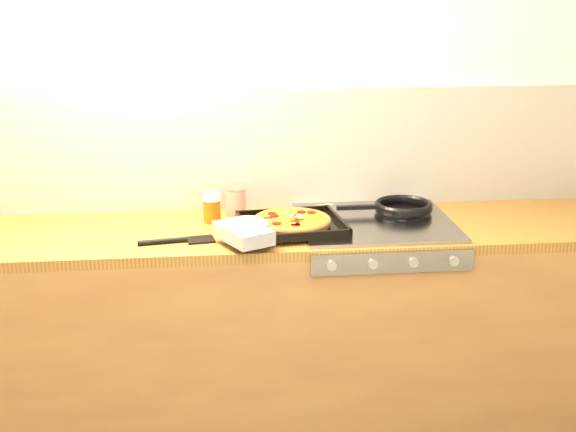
{
  "coord_description": "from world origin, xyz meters",
  "views": [
    {
      "loc": [
        -0.22,
        -1.87,
        1.85
      ],
      "look_at": [
        0.1,
        1.08,
        0.95
      ],
      "focal_mm": 50.0,
      "sensor_mm": 36.0,
      "label": 1
    }
  ],
  "objects": [
    {
      "name": "juice_glass",
      "position": [
        -0.19,
        1.2,
        0.96
      ],
      "size": [
        0.08,
        0.08,
        0.12
      ],
      "color": "#CE480C",
      "rests_on": "counter_run"
    },
    {
      "name": "counter_run",
      "position": [
        0.0,
        1.1,
        0.45
      ],
      "size": [
        3.2,
        0.62,
        0.9
      ],
      "color": "olive",
      "rests_on": "ground"
    },
    {
      "name": "black_spatula",
      "position": [
        -0.32,
        0.95,
        0.91
      ],
      "size": [
        0.29,
        0.1,
        0.02
      ],
      "color": "black",
      "rests_on": "counter_run"
    },
    {
      "name": "frying_pan",
      "position": [
        0.58,
        1.18,
        0.94
      ],
      "size": [
        0.39,
        0.24,
        0.04
      ],
      "color": "black",
      "rests_on": "stovetop"
    },
    {
      "name": "pizza_on_tray",
      "position": [
        0.05,
        1.0,
        0.94
      ],
      "size": [
        0.52,
        0.48,
        0.07
      ],
      "color": "black",
      "rests_on": "stovetop"
    },
    {
      "name": "wooden_spoon",
      "position": [
        0.22,
        1.31,
        0.91
      ],
      "size": [
        0.28,
        0.15,
        0.02
      ],
      "color": "#AD7F49",
      "rests_on": "counter_run"
    },
    {
      "name": "room_shell",
      "position": [
        0.0,
        1.39,
        1.15
      ],
      "size": [
        3.2,
        3.2,
        3.2
      ],
      "color": "white",
      "rests_on": "ground"
    },
    {
      "name": "stovetop",
      "position": [
        0.45,
        1.1,
        0.91
      ],
      "size": [
        0.6,
        0.56,
        0.02
      ],
      "primitive_type": "cube",
      "color": "gray",
      "rests_on": "counter_run"
    },
    {
      "name": "tomato_can",
      "position": [
        -0.09,
        1.28,
        0.96
      ],
      "size": [
        0.09,
        0.09,
        0.12
      ],
      "color": "maroon",
      "rests_on": "counter_run"
    }
  ]
}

